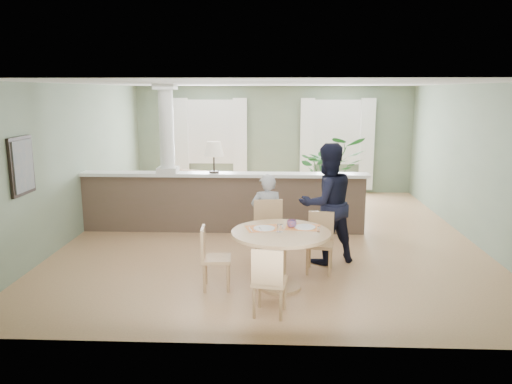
{
  "coord_description": "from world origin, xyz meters",
  "views": [
    {
      "loc": [
        0.1,
        -8.75,
        2.58
      ],
      "look_at": [
        -0.23,
        -1.0,
        1.0
      ],
      "focal_mm": 35.0,
      "sensor_mm": 36.0,
      "label": 1
    }
  ],
  "objects_px": {
    "sofa": "(212,193)",
    "chair_near": "(269,279)",
    "chair_far_boy": "(269,231)",
    "child_person": "(267,217)",
    "dining_table": "(281,243)",
    "houseplant": "(331,172)",
    "chair_far_man": "(320,239)",
    "man_person": "(327,204)",
    "chair_side": "(211,255)"
  },
  "relations": [
    {
      "from": "sofa",
      "to": "chair_far_boy",
      "type": "bearing_deg",
      "value": -51.83
    },
    {
      "from": "man_person",
      "to": "sofa",
      "type": "bearing_deg",
      "value": -78.77
    },
    {
      "from": "chair_far_man",
      "to": "chair_side",
      "type": "xyz_separation_m",
      "value": [
        -1.49,
        -0.74,
        -0.01
      ]
    },
    {
      "from": "sofa",
      "to": "chair_near",
      "type": "bearing_deg",
      "value": -58.28
    },
    {
      "from": "child_person",
      "to": "dining_table",
      "type": "bearing_deg",
      "value": 94.9
    },
    {
      "from": "chair_far_man",
      "to": "chair_near",
      "type": "height_order",
      "value": "chair_far_man"
    },
    {
      "from": "chair_side",
      "to": "man_person",
      "type": "relative_size",
      "value": 0.46
    },
    {
      "from": "houseplant",
      "to": "chair_far_boy",
      "type": "xyz_separation_m",
      "value": [
        -1.3,
        -3.86,
        -0.27
      ]
    },
    {
      "from": "sofa",
      "to": "dining_table",
      "type": "height_order",
      "value": "dining_table"
    },
    {
      "from": "child_person",
      "to": "man_person",
      "type": "xyz_separation_m",
      "value": [
        0.9,
        -0.07,
        0.24
      ]
    },
    {
      "from": "child_person",
      "to": "sofa",
      "type": "bearing_deg",
      "value": -72.98
    },
    {
      "from": "sofa",
      "to": "child_person",
      "type": "relative_size",
      "value": 2.1
    },
    {
      "from": "chair_near",
      "to": "chair_side",
      "type": "xyz_separation_m",
      "value": [
        -0.77,
        0.82,
        -0.0
      ]
    },
    {
      "from": "sofa",
      "to": "child_person",
      "type": "height_order",
      "value": "child_person"
    },
    {
      "from": "dining_table",
      "to": "chair_far_man",
      "type": "distance_m",
      "value": 0.91
    },
    {
      "from": "chair_far_boy",
      "to": "chair_side",
      "type": "xyz_separation_m",
      "value": [
        -0.74,
        -0.87,
        -0.09
      ]
    },
    {
      "from": "chair_near",
      "to": "man_person",
      "type": "distance_m",
      "value": 2.17
    },
    {
      "from": "child_person",
      "to": "chair_far_man",
      "type": "bearing_deg",
      "value": 144.12
    },
    {
      "from": "sofa",
      "to": "chair_near",
      "type": "height_order",
      "value": "chair_near"
    },
    {
      "from": "chair_near",
      "to": "child_person",
      "type": "distance_m",
      "value": 2.03
    },
    {
      "from": "chair_far_boy",
      "to": "child_person",
      "type": "relative_size",
      "value": 0.74
    },
    {
      "from": "chair_far_boy",
      "to": "chair_far_man",
      "type": "xyz_separation_m",
      "value": [
        0.74,
        -0.14,
        -0.07
      ]
    },
    {
      "from": "chair_far_boy",
      "to": "chair_near",
      "type": "height_order",
      "value": "chair_far_boy"
    },
    {
      "from": "chair_far_boy",
      "to": "chair_near",
      "type": "relative_size",
      "value": 1.18
    },
    {
      "from": "houseplant",
      "to": "dining_table",
      "type": "distance_m",
      "value": 4.83
    },
    {
      "from": "dining_table",
      "to": "chair_far_boy",
      "type": "distance_m",
      "value": 0.85
    },
    {
      "from": "chair_near",
      "to": "dining_table",
      "type": "bearing_deg",
      "value": -90.47
    },
    {
      "from": "child_person",
      "to": "houseplant",
      "type": "bearing_deg",
      "value": -116.14
    },
    {
      "from": "child_person",
      "to": "chair_near",
      "type": "bearing_deg",
      "value": 86.42
    },
    {
      "from": "chair_far_man",
      "to": "houseplant",
      "type": "bearing_deg",
      "value": 91.69
    },
    {
      "from": "chair_side",
      "to": "chair_far_man",
      "type": "bearing_deg",
      "value": -68.1
    },
    {
      "from": "houseplant",
      "to": "chair_near",
      "type": "xyz_separation_m",
      "value": [
        -1.27,
        -5.56,
        -0.35
      ]
    },
    {
      "from": "sofa",
      "to": "man_person",
      "type": "xyz_separation_m",
      "value": [
        2.15,
        -3.08,
        0.5
      ]
    },
    {
      "from": "chair_side",
      "to": "sofa",
      "type": "bearing_deg",
      "value": 2.93
    },
    {
      "from": "chair_far_boy",
      "to": "child_person",
      "type": "height_order",
      "value": "child_person"
    },
    {
      "from": "chair_far_man",
      "to": "dining_table",
      "type": "bearing_deg",
      "value": -119.8
    },
    {
      "from": "chair_near",
      "to": "man_person",
      "type": "bearing_deg",
      "value": -104.13
    },
    {
      "from": "dining_table",
      "to": "child_person",
      "type": "relative_size",
      "value": 0.96
    },
    {
      "from": "houseplant",
      "to": "chair_far_man",
      "type": "relative_size",
      "value": 1.9
    },
    {
      "from": "dining_table",
      "to": "man_person",
      "type": "relative_size",
      "value": 0.71
    },
    {
      "from": "chair_near",
      "to": "chair_side",
      "type": "distance_m",
      "value": 1.13
    },
    {
      "from": "dining_table",
      "to": "child_person",
      "type": "bearing_deg",
      "value": 100.38
    },
    {
      "from": "chair_far_boy",
      "to": "chair_far_man",
      "type": "distance_m",
      "value": 0.76
    },
    {
      "from": "chair_far_boy",
      "to": "child_person",
      "type": "bearing_deg",
      "value": 89.11
    },
    {
      "from": "sofa",
      "to": "dining_table",
      "type": "bearing_deg",
      "value": -53.62
    },
    {
      "from": "chair_far_man",
      "to": "chair_side",
      "type": "relative_size",
      "value": 1.03
    },
    {
      "from": "chair_far_boy",
      "to": "chair_side",
      "type": "bearing_deg",
      "value": -138.29
    },
    {
      "from": "sofa",
      "to": "chair_near",
      "type": "relative_size",
      "value": 3.36
    },
    {
      "from": "chair_near",
      "to": "man_person",
      "type": "height_order",
      "value": "man_person"
    },
    {
      "from": "dining_table",
      "to": "chair_near",
      "type": "bearing_deg",
      "value": -99.49
    }
  ]
}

